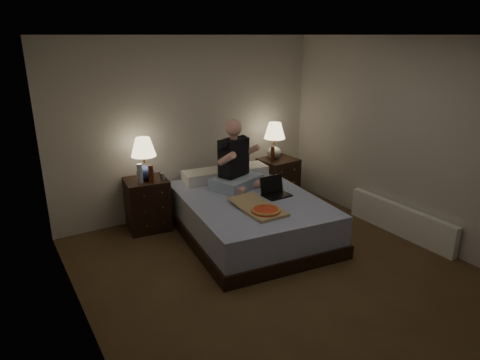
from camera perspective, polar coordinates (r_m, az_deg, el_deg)
floor at (r=4.81m, az=5.76°, el=-12.64°), size 4.00×4.50×0.00m
ceiling at (r=4.11m, az=6.95°, el=18.67°), size 4.00×4.50×0.00m
wall_back at (r=6.17m, az=-6.63°, el=6.98°), size 4.00×0.00×2.50m
wall_left at (r=3.51m, az=-20.64°, el=-3.37°), size 0.00×4.50×2.50m
wall_right at (r=5.71m, az=22.48°, el=4.71°), size 0.00×4.50×2.50m
bed at (r=5.57m, az=1.25°, el=-4.88°), size 1.82×2.28×0.53m
nightstand_left at (r=5.86m, az=-12.23°, el=-3.18°), size 0.59×0.54×0.70m
nightstand_right at (r=6.71m, az=5.06°, el=-0.02°), size 0.56×0.51×0.69m
lamp_left at (r=5.68m, az=-12.67°, el=2.76°), size 0.33×0.33×0.56m
lamp_right at (r=6.56m, az=4.61°, el=5.23°), size 0.37×0.37×0.56m
water_bottle at (r=5.60m, az=-13.19°, el=0.86°), size 0.07×0.07×0.25m
soda_can at (r=5.66m, az=-10.28°, el=0.46°), size 0.07×0.07×0.10m
beer_bottle_left at (r=5.59m, az=-11.78°, el=0.80°), size 0.06×0.06×0.23m
beer_bottle_right at (r=6.43m, az=4.36°, el=3.44°), size 0.06×0.06×0.23m
person at (r=5.67m, az=-0.48°, el=3.40°), size 0.80×0.71×0.93m
laptop at (r=5.49m, az=4.96°, el=-0.99°), size 0.35×0.29×0.24m
pizza_box at (r=4.96m, az=3.47°, el=-4.15°), size 0.40×0.76×0.08m
radiator at (r=5.99m, az=20.57°, el=-5.05°), size 0.10×1.60×0.40m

